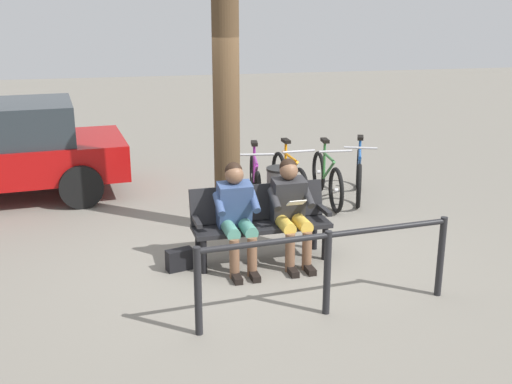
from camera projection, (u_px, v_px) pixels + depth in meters
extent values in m
plane|color=slate|center=(252.00, 257.00, 7.33)|extent=(40.00, 40.00, 0.00)
cube|color=black|center=(262.00, 226.00, 7.12)|extent=(1.62, 0.51, 0.05)
cube|color=black|center=(257.00, 202.00, 7.22)|extent=(1.60, 0.21, 0.42)
cube|color=black|center=(324.00, 210.00, 7.27)|extent=(0.08, 0.40, 0.05)
cube|color=black|center=(197.00, 221.00, 6.88)|extent=(0.08, 0.40, 0.05)
cylinder|color=black|center=(325.00, 243.00, 7.21)|extent=(0.07, 0.07, 0.40)
cylinder|color=black|center=(204.00, 256.00, 6.84)|extent=(0.07, 0.07, 0.40)
cylinder|color=black|center=(314.00, 233.00, 7.53)|extent=(0.07, 0.07, 0.40)
cylinder|color=black|center=(198.00, 245.00, 7.15)|extent=(0.07, 0.07, 0.40)
cube|color=#262628|center=(288.00, 200.00, 7.14)|extent=(0.39, 0.32, 0.55)
sphere|color=brown|center=(289.00, 171.00, 7.01)|extent=(0.21, 0.21, 0.21)
sphere|color=black|center=(288.00, 167.00, 7.03)|extent=(0.20, 0.20, 0.20)
cylinder|color=gold|center=(301.00, 223.00, 7.04)|extent=(0.17, 0.41, 0.15)
cylinder|color=brown|center=(307.00, 251.00, 6.93)|extent=(0.11, 0.11, 0.45)
cube|color=black|center=(310.00, 270.00, 6.90)|extent=(0.10, 0.22, 0.07)
cylinder|color=#262628|center=(308.00, 196.00, 7.06)|extent=(0.10, 0.31, 0.23)
cylinder|color=gold|center=(285.00, 224.00, 6.99)|extent=(0.17, 0.41, 0.15)
cylinder|color=brown|center=(290.00, 252.00, 6.88)|extent=(0.11, 0.11, 0.45)
cube|color=black|center=(293.00, 272.00, 6.85)|extent=(0.10, 0.22, 0.07)
cylinder|color=#262628|center=(274.00, 199.00, 6.96)|extent=(0.10, 0.31, 0.23)
cube|color=silver|center=(296.00, 203.00, 6.84)|extent=(0.21, 0.13, 0.09)
cube|color=#334772|center=(234.00, 205.00, 6.97)|extent=(0.39, 0.32, 0.55)
sphere|color=brown|center=(234.00, 175.00, 6.85)|extent=(0.21, 0.21, 0.21)
sphere|color=black|center=(234.00, 171.00, 6.87)|extent=(0.20, 0.20, 0.20)
cylinder|color=#4C8C7A|center=(247.00, 228.00, 6.88)|extent=(0.17, 0.41, 0.15)
cylinder|color=brown|center=(252.00, 257.00, 6.77)|extent=(0.11, 0.11, 0.45)
cube|color=black|center=(255.00, 276.00, 6.73)|extent=(0.10, 0.22, 0.07)
cylinder|color=#334772|center=(254.00, 201.00, 6.89)|extent=(0.10, 0.31, 0.23)
cylinder|color=#4C8C7A|center=(230.00, 230.00, 6.82)|extent=(0.17, 0.41, 0.15)
cylinder|color=brown|center=(234.00, 259.00, 6.72)|extent=(0.11, 0.11, 0.45)
cube|color=black|center=(237.00, 278.00, 6.68)|extent=(0.10, 0.22, 0.07)
cylinder|color=#334772|center=(219.00, 204.00, 6.79)|extent=(0.10, 0.31, 0.23)
cube|color=black|center=(180.00, 260.00, 6.96)|extent=(0.33, 0.22, 0.24)
cylinder|color=#4C3823|center=(226.00, 100.00, 7.76)|extent=(0.34, 0.34, 3.46)
cylinder|color=slate|center=(280.00, 196.00, 8.46)|extent=(0.37, 0.37, 0.73)
cylinder|color=black|center=(281.00, 169.00, 8.35)|extent=(0.39, 0.39, 0.03)
torus|color=black|center=(359.00, 186.00, 9.04)|extent=(0.30, 0.64, 0.66)
cylinder|color=silver|center=(359.00, 186.00, 9.04)|extent=(0.07, 0.07, 0.06)
torus|color=black|center=(359.00, 169.00, 10.01)|extent=(0.30, 0.64, 0.66)
cylinder|color=silver|center=(359.00, 169.00, 10.01)|extent=(0.07, 0.07, 0.06)
cylinder|color=#1E519E|center=(360.00, 153.00, 9.41)|extent=(0.27, 0.60, 0.04)
cylinder|color=#1E519E|center=(359.00, 167.00, 9.40)|extent=(0.26, 0.57, 0.43)
cylinder|color=#1E519E|center=(360.00, 155.00, 9.61)|extent=(0.04, 0.04, 0.55)
cube|color=black|center=(360.00, 138.00, 9.53)|extent=(0.17, 0.24, 0.05)
cylinder|color=#B2B2B7|center=(361.00, 148.00, 8.98)|extent=(0.46, 0.21, 0.03)
torus|color=black|center=(336.00, 190.00, 8.84)|extent=(0.11, 0.66, 0.66)
cylinder|color=silver|center=(336.00, 190.00, 8.84)|extent=(0.05, 0.06, 0.06)
torus|color=black|center=(319.00, 172.00, 9.80)|extent=(0.11, 0.66, 0.66)
cylinder|color=silver|center=(319.00, 172.00, 9.80)|extent=(0.05, 0.06, 0.06)
cylinder|color=#337238|center=(328.00, 156.00, 9.21)|extent=(0.09, 0.63, 0.04)
cylinder|color=#337238|center=(329.00, 170.00, 9.19)|extent=(0.09, 0.60, 0.43)
cylinder|color=#337238|center=(324.00, 158.00, 9.40)|extent=(0.04, 0.04, 0.55)
cube|color=black|center=(325.00, 140.00, 9.32)|extent=(0.11, 0.23, 0.05)
cylinder|color=#B2B2B7|center=(336.00, 151.00, 8.77)|extent=(0.48, 0.07, 0.03)
torus|color=black|center=(300.00, 190.00, 8.83)|extent=(0.09, 0.66, 0.66)
cylinder|color=silver|center=(300.00, 190.00, 8.83)|extent=(0.05, 0.06, 0.06)
torus|color=black|center=(279.00, 173.00, 9.77)|extent=(0.09, 0.66, 0.66)
cylinder|color=silver|center=(279.00, 173.00, 9.77)|extent=(0.05, 0.06, 0.06)
cylinder|color=orange|center=(290.00, 156.00, 9.19)|extent=(0.07, 0.63, 0.04)
cylinder|color=orange|center=(291.00, 171.00, 9.17)|extent=(0.06, 0.60, 0.43)
cylinder|color=orange|center=(286.00, 159.00, 9.38)|extent=(0.04, 0.04, 0.55)
cube|color=black|center=(286.00, 141.00, 9.30)|extent=(0.10, 0.22, 0.05)
cylinder|color=#B2B2B7|center=(299.00, 151.00, 8.76)|extent=(0.48, 0.05, 0.03)
torus|color=black|center=(258.00, 194.00, 8.64)|extent=(0.16, 0.66, 0.66)
cylinder|color=silver|center=(258.00, 194.00, 8.64)|extent=(0.06, 0.07, 0.06)
torus|color=black|center=(253.00, 175.00, 9.61)|extent=(0.16, 0.66, 0.66)
cylinder|color=silver|center=(253.00, 175.00, 9.61)|extent=(0.06, 0.07, 0.06)
cylinder|color=#8C268C|center=(255.00, 159.00, 9.02)|extent=(0.14, 0.63, 0.04)
cylinder|color=#8C268C|center=(256.00, 174.00, 9.00)|extent=(0.13, 0.60, 0.43)
cylinder|color=#8C268C|center=(254.00, 162.00, 9.21)|extent=(0.04, 0.04, 0.55)
cube|color=black|center=(254.00, 143.00, 9.13)|extent=(0.12, 0.23, 0.05)
cylinder|color=#B2B2B7|center=(257.00, 155.00, 8.58)|extent=(0.48, 0.10, 0.03)
cylinder|color=black|center=(441.00, 257.00, 6.25)|extent=(0.07, 0.07, 0.85)
cylinder|color=black|center=(327.00, 273.00, 5.88)|extent=(0.07, 0.07, 0.85)
cylinder|color=black|center=(198.00, 291.00, 5.50)|extent=(0.07, 0.07, 0.85)
cylinder|color=black|center=(329.00, 235.00, 5.76)|extent=(2.52, 0.29, 0.06)
cylinder|color=black|center=(81.00, 186.00, 9.05)|extent=(0.66, 0.28, 0.64)
cylinder|color=black|center=(75.00, 159.00, 10.68)|extent=(0.66, 0.28, 0.64)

